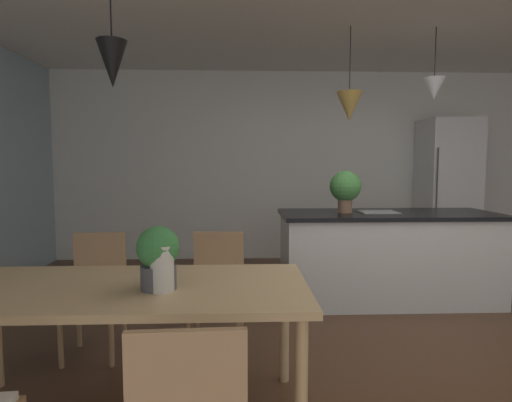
{
  "coord_description": "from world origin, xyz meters",
  "views": [
    {
      "loc": [
        -1.38,
        -2.88,
        1.38
      ],
      "look_at": [
        -1.27,
        -0.05,
        1.13
      ],
      "focal_mm": 29.5,
      "sensor_mm": 36.0,
      "label": 1
    }
  ],
  "objects_px": {
    "potted_plant_on_island": "(345,188)",
    "potted_plant_on_table": "(158,256)",
    "chair_far_left": "(95,290)",
    "dining_table": "(125,298)",
    "refrigerator": "(447,192)",
    "vase_on_dining_table": "(162,268)",
    "chair_far_right": "(217,288)",
    "kitchen_island": "(387,256)"
  },
  "relations": [
    {
      "from": "refrigerator",
      "to": "vase_on_dining_table",
      "type": "bearing_deg",
      "value": -132.03
    },
    {
      "from": "dining_table",
      "to": "chair_far_left",
      "type": "bearing_deg",
      "value": 118.29
    },
    {
      "from": "vase_on_dining_table",
      "to": "chair_far_right",
      "type": "bearing_deg",
      "value": 76.46
    },
    {
      "from": "potted_plant_on_island",
      "to": "vase_on_dining_table",
      "type": "bearing_deg",
      "value": -125.5
    },
    {
      "from": "chair_far_left",
      "to": "potted_plant_on_island",
      "type": "relative_size",
      "value": 2.09
    },
    {
      "from": "refrigerator",
      "to": "potted_plant_on_table",
      "type": "bearing_deg",
      "value": -132.58
    },
    {
      "from": "dining_table",
      "to": "refrigerator",
      "type": "xyz_separation_m",
      "value": [
        3.51,
        3.54,
        0.33
      ]
    },
    {
      "from": "dining_table",
      "to": "chair_far_right",
      "type": "relative_size",
      "value": 2.23
    },
    {
      "from": "kitchen_island",
      "to": "potted_plant_on_island",
      "type": "distance_m",
      "value": 0.81
    },
    {
      "from": "potted_plant_on_table",
      "to": "vase_on_dining_table",
      "type": "bearing_deg",
      "value": -58.12
    },
    {
      "from": "chair_far_left",
      "to": "potted_plant_on_table",
      "type": "xyz_separation_m",
      "value": [
        0.63,
        -0.88,
        0.44
      ]
    },
    {
      "from": "potted_plant_on_table",
      "to": "refrigerator",
      "type": "bearing_deg",
      "value": 47.42
    },
    {
      "from": "chair_far_left",
      "to": "refrigerator",
      "type": "bearing_deg",
      "value": 34.62
    },
    {
      "from": "vase_on_dining_table",
      "to": "potted_plant_on_table",
      "type": "bearing_deg",
      "value": 121.88
    },
    {
      "from": "potted_plant_on_island",
      "to": "potted_plant_on_table",
      "type": "bearing_deg",
      "value": -126.55
    },
    {
      "from": "dining_table",
      "to": "vase_on_dining_table",
      "type": "bearing_deg",
      "value": -26.94
    },
    {
      "from": "dining_table",
      "to": "refrigerator",
      "type": "bearing_deg",
      "value": 45.25
    },
    {
      "from": "potted_plant_on_island",
      "to": "potted_plant_on_table",
      "type": "relative_size",
      "value": 1.27
    },
    {
      "from": "kitchen_island",
      "to": "vase_on_dining_table",
      "type": "distance_m",
      "value": 2.78
    },
    {
      "from": "chair_far_right",
      "to": "refrigerator",
      "type": "distance_m",
      "value": 4.13
    },
    {
      "from": "chair_far_left",
      "to": "potted_plant_on_table",
      "type": "height_order",
      "value": "potted_plant_on_table"
    },
    {
      "from": "kitchen_island",
      "to": "refrigerator",
      "type": "xyz_separation_m",
      "value": [
        1.41,
        1.63,
        0.54
      ]
    },
    {
      "from": "chair_far_left",
      "to": "refrigerator",
      "type": "xyz_separation_m",
      "value": [
        3.94,
        2.72,
        0.52
      ]
    },
    {
      "from": "kitchen_island",
      "to": "potted_plant_on_table",
      "type": "height_order",
      "value": "potted_plant_on_table"
    },
    {
      "from": "chair_far_right",
      "to": "vase_on_dining_table",
      "type": "xyz_separation_m",
      "value": [
        -0.22,
        -0.92,
        0.38
      ]
    },
    {
      "from": "dining_table",
      "to": "chair_far_right",
      "type": "distance_m",
      "value": 0.95
    },
    {
      "from": "chair_far_left",
      "to": "potted_plant_on_island",
      "type": "height_order",
      "value": "potted_plant_on_island"
    },
    {
      "from": "refrigerator",
      "to": "potted_plant_on_island",
      "type": "xyz_separation_m",
      "value": [
        -1.85,
        -1.63,
        0.15
      ]
    },
    {
      "from": "potted_plant_on_table",
      "to": "potted_plant_on_island",
      "type": "bearing_deg",
      "value": 53.45
    },
    {
      "from": "kitchen_island",
      "to": "refrigerator",
      "type": "bearing_deg",
      "value": 49.18
    },
    {
      "from": "chair_far_right",
      "to": "refrigerator",
      "type": "bearing_deg",
      "value": 41.62
    },
    {
      "from": "dining_table",
      "to": "chair_far_right",
      "type": "xyz_separation_m",
      "value": [
        0.44,
        0.81,
        -0.2
      ]
    },
    {
      "from": "chair_far_left",
      "to": "chair_far_right",
      "type": "relative_size",
      "value": 1.0
    },
    {
      "from": "chair_far_left",
      "to": "chair_far_right",
      "type": "height_order",
      "value": "same"
    },
    {
      "from": "refrigerator",
      "to": "vase_on_dining_table",
      "type": "distance_m",
      "value": 4.91
    },
    {
      "from": "potted_plant_on_island",
      "to": "chair_far_left",
      "type": "bearing_deg",
      "value": -152.5
    },
    {
      "from": "dining_table",
      "to": "potted_plant_on_table",
      "type": "relative_size",
      "value": 5.94
    },
    {
      "from": "dining_table",
      "to": "vase_on_dining_table",
      "type": "xyz_separation_m",
      "value": [
        0.22,
        -0.11,
        0.19
      ]
    },
    {
      "from": "potted_plant_on_table",
      "to": "chair_far_right",
      "type": "bearing_deg",
      "value": 74.27
    },
    {
      "from": "chair_far_right",
      "to": "dining_table",
      "type": "bearing_deg",
      "value": -118.46
    },
    {
      "from": "chair_far_left",
      "to": "refrigerator",
      "type": "relative_size",
      "value": 0.44
    },
    {
      "from": "potted_plant_on_island",
      "to": "vase_on_dining_table",
      "type": "height_order",
      "value": "potted_plant_on_island"
    }
  ]
}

